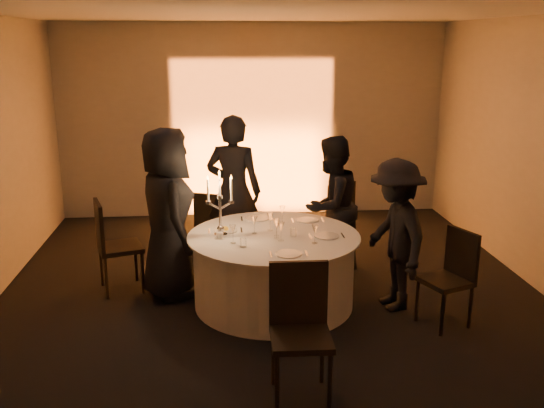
{
  "coord_description": "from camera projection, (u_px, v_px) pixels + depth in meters",
  "views": [
    {
      "loc": [
        -0.57,
        -5.96,
        2.74
      ],
      "look_at": [
        0.0,
        0.2,
        1.05
      ],
      "focal_mm": 40.0,
      "sensor_mm": 36.0,
      "label": 1
    }
  ],
  "objects": [
    {
      "name": "wine_glass_g",
      "position": [
        277.0,
        223.0,
        6.23
      ],
      "size": [
        0.07,
        0.07,
        0.19
      ],
      "color": "silver",
      "rests_on": "banquet_table"
    },
    {
      "name": "floor",
      "position": [
        274.0,
        303.0,
        6.5
      ],
      "size": [
        7.0,
        7.0,
        0.0
      ],
      "primitive_type": "plane",
      "color": "black",
      "rests_on": "ground"
    },
    {
      "name": "guest_right",
      "position": [
        395.0,
        235.0,
        6.22
      ],
      "size": [
        0.73,
        1.1,
        1.59
      ],
      "primitive_type": "imported",
      "rotation": [
        0.0,
        0.0,
        -1.42
      ],
      "color": "black",
      "rests_on": "floor"
    },
    {
      "name": "candelabra",
      "position": [
        220.0,
        213.0,
        6.21
      ],
      "size": [
        0.29,
        0.14,
        0.7
      ],
      "color": "silver",
      "rests_on": "banquet_table"
    },
    {
      "name": "coffee_cup",
      "position": [
        220.0,
        236.0,
        6.18
      ],
      "size": [
        0.11,
        0.11,
        0.07
      ],
      "color": "silver",
      "rests_on": "banquet_table"
    },
    {
      "name": "chair_left",
      "position": [
        112.0,
        241.0,
        6.67
      ],
      "size": [
        0.57,
        0.57,
        1.04
      ],
      "rotation": [
        0.0,
        0.0,
        1.88
      ],
      "color": "black",
      "rests_on": "floor"
    },
    {
      "name": "banquet_table",
      "position": [
        274.0,
        270.0,
        6.4
      ],
      "size": [
        1.8,
        1.8,
        0.77
      ],
      "color": "black",
      "rests_on": "floor"
    },
    {
      "name": "wine_glass_d",
      "position": [
        282.0,
        211.0,
        6.69
      ],
      "size": [
        0.07,
        0.07,
        0.19
      ],
      "color": "silver",
      "rests_on": "banquet_table"
    },
    {
      "name": "uplighter_fixture",
      "position": [
        255.0,
        215.0,
        9.56
      ],
      "size": [
        0.25,
        0.12,
        0.1
      ],
      "primitive_type": "cube",
      "color": "black",
      "rests_on": "floor"
    },
    {
      "name": "wall_front",
      "position": [
        347.0,
        322.0,
        2.74
      ],
      "size": [
        7.0,
        0.0,
        7.0
      ],
      "primitive_type": "plane",
      "rotation": [
        -1.57,
        0.0,
        0.0
      ],
      "color": "#A09B94",
      "rests_on": "floor"
    },
    {
      "name": "ceiling",
      "position": [
        274.0,
        10.0,
        5.71
      ],
      "size": [
        7.0,
        7.0,
        0.0
      ],
      "primitive_type": "plane",
      "rotation": [
        3.14,
        0.0,
        0.0
      ],
      "color": "silver",
      "rests_on": "wall_back"
    },
    {
      "name": "tumbler_a",
      "position": [
        293.0,
        232.0,
        6.24
      ],
      "size": [
        0.07,
        0.07,
        0.09
      ],
      "primitive_type": "cylinder",
      "color": "silver",
      "rests_on": "banquet_table"
    },
    {
      "name": "wine_glass_b",
      "position": [
        281.0,
        228.0,
        6.07
      ],
      "size": [
        0.07,
        0.07,
        0.19
      ],
      "color": "silver",
      "rests_on": "banquet_table"
    },
    {
      "name": "wall_back",
      "position": [
        253.0,
        121.0,
        9.47
      ],
      "size": [
        7.0,
        0.0,
        7.0
      ],
      "primitive_type": "plane",
      "rotation": [
        1.57,
        0.0,
        0.0
      ],
      "color": "#A09B94",
      "rests_on": "floor"
    },
    {
      "name": "guest_back_right",
      "position": [
        331.0,
        206.0,
        7.16
      ],
      "size": [
        1.02,
        1.01,
        1.66
      ],
      "primitive_type": "imported",
      "rotation": [
        0.0,
        0.0,
        -2.41
      ],
      "color": "black",
      "rests_on": "floor"
    },
    {
      "name": "guest_back_left",
      "position": [
        234.0,
        191.0,
        7.42
      ],
      "size": [
        0.78,
        0.63,
        1.88
      ],
      "primitive_type": "imported",
      "rotation": [
        0.0,
        0.0,
        2.85
      ],
      "color": "black",
      "rests_on": "floor"
    },
    {
      "name": "plate_right",
      "position": [
        327.0,
        236.0,
        6.24
      ],
      "size": [
        0.36,
        0.26,
        0.01
      ],
      "color": "silver",
      "rests_on": "banquet_table"
    },
    {
      "name": "plate_back_right",
      "position": [
        308.0,
        220.0,
        6.79
      ],
      "size": [
        0.35,
        0.26,
        0.01
      ],
      "color": "silver",
      "rests_on": "banquet_table"
    },
    {
      "name": "wine_glass_h",
      "position": [
        315.0,
        230.0,
        6.0
      ],
      "size": [
        0.07,
        0.07,
        0.19
      ],
      "color": "silver",
      "rests_on": "banquet_table"
    },
    {
      "name": "guest_left",
      "position": [
        167.0,
        214.0,
        6.5
      ],
      "size": [
        0.84,
        1.04,
        1.86
      ],
      "primitive_type": "imported",
      "rotation": [
        0.0,
        0.0,
        1.88
      ],
      "color": "black",
      "rests_on": "floor"
    },
    {
      "name": "chair_front",
      "position": [
        300.0,
        322.0,
        4.72
      ],
      "size": [
        0.48,
        0.48,
        1.06
      ],
      "rotation": [
        0.0,
        0.0,
        -0.02
      ],
      "color": "black",
      "rests_on": "floor"
    },
    {
      "name": "wine_glass_f",
      "position": [
        254.0,
        221.0,
        6.31
      ],
      "size": [
        0.07,
        0.07,
        0.19
      ],
      "color": "silver",
      "rests_on": "banquet_table"
    },
    {
      "name": "chair_back_right",
      "position": [
        335.0,
        215.0,
        7.73
      ],
      "size": [
        0.61,
        0.61,
        1.01
      ],
      "rotation": [
        0.0,
        0.0,
        -2.59
      ],
      "color": "black",
      "rests_on": "floor"
    },
    {
      "name": "wine_glass_e",
      "position": [
        270.0,
        218.0,
        6.41
      ],
      "size": [
        0.07,
        0.07,
        0.19
      ],
      "color": "silver",
      "rests_on": "banquet_table"
    },
    {
      "name": "chair_right",
      "position": [
        452.0,
        272.0,
        5.91
      ],
      "size": [
        0.54,
        0.54,
        0.96
      ],
      "rotation": [
        0.0,
        0.0,
        -1.19
      ],
      "color": "black",
      "rests_on": "floor"
    },
    {
      "name": "tumbler_b",
      "position": [
        243.0,
        243.0,
        5.92
      ],
      "size": [
        0.07,
        0.07,
        0.09
      ],
      "primitive_type": "cylinder",
      "color": "silver",
      "rests_on": "banquet_table"
    },
    {
      "name": "chair_back_left",
      "position": [
        212.0,
        221.0,
        7.76
      ],
      "size": [
        0.5,
        0.5,
        0.87
      ],
      "rotation": [
        0.0,
        0.0,
        2.76
      ],
      "color": "black",
      "rests_on": "floor"
    },
    {
      "name": "plate_left",
      "position": [
        225.0,
        229.0,
        6.42
      ],
      "size": [
        0.36,
        0.25,
        0.08
      ],
      "color": "silver",
      "rests_on": "banquet_table"
    },
    {
      "name": "wine_glass_a",
      "position": [
        277.0,
        226.0,
        6.15
      ],
      "size": [
        0.07,
        0.07,
        0.19
      ],
      "color": "silver",
      "rests_on": "banquet_table"
    },
    {
      "name": "wine_glass_c",
      "position": [
        233.0,
        230.0,
        6.0
      ],
      "size": [
        0.07,
        0.07,
        0.19
      ],
      "color": "silver",
      "rests_on": "banquet_table"
    },
    {
      "name": "plate_front",
      "position": [
        289.0,
        254.0,
        5.72
      ],
      "size": [
        0.35,
        0.25,
        0.01
      ],
      "color": "silver",
      "rests_on": "banquet_table"
    },
    {
      "name": "plate_back_left",
      "position": [
        257.0,
        218.0,
        6.86
      ],
      "size": [
        0.36,
        0.28,
        0.01
      ],
      "color": "silver",
      "rests_on": "banquet_table"
    }
  ]
}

